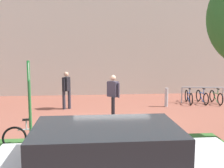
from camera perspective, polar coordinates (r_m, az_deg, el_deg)
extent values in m
plane|color=brown|center=(10.17, -0.50, -8.57)|extent=(60.00, 60.00, 0.00)
cube|color=beige|center=(17.10, -2.60, 14.90)|extent=(28.00, 1.20, 10.00)
cube|color=#336028|center=(8.05, -2.11, -12.41)|extent=(7.00, 1.10, 0.16)
cylinder|color=#2D7238|center=(7.87, -16.50, -4.41)|extent=(0.08, 0.08, 2.48)
cube|color=#198C33|center=(7.73, -16.77, 2.57)|extent=(0.07, 0.36, 0.52)
cube|color=white|center=(7.73, -16.77, 2.57)|extent=(0.07, 0.30, 0.44)
torus|color=black|center=(8.29, -19.38, -10.42)|extent=(0.66, 0.19, 0.66)
torus|color=black|center=(8.30, -12.22, -10.13)|extent=(0.66, 0.19, 0.66)
cylinder|color=silver|center=(8.22, -15.85, -8.84)|extent=(0.83, 0.20, 0.04)
cylinder|color=silver|center=(8.29, -15.09, -10.49)|extent=(0.60, 0.16, 0.44)
cylinder|color=silver|center=(8.19, -17.18, -8.08)|extent=(0.04, 0.04, 0.28)
cube|color=black|center=(8.14, -17.22, -7.00)|extent=(0.21, 0.12, 0.05)
cylinder|color=silver|center=(8.16, -13.18, -6.96)|extent=(0.12, 0.42, 0.04)
cylinder|color=#99999E|center=(14.57, 14.12, -2.23)|extent=(0.06, 0.06, 0.80)
cylinder|color=#99999E|center=(15.10, 21.78, -2.20)|extent=(0.06, 0.06, 0.80)
cylinder|color=#99999E|center=(14.74, 18.08, -0.69)|extent=(2.04, 0.36, 0.06)
torus|color=black|center=(14.16, 15.90, -2.96)|extent=(0.13, 0.61, 0.61)
torus|color=black|center=(15.06, 15.03, -2.31)|extent=(0.13, 0.61, 0.61)
cylinder|color=#194CA5|center=(14.58, 15.48, -1.84)|extent=(0.13, 0.77, 0.03)
cylinder|color=#194CA5|center=(14.70, 15.37, -2.68)|extent=(0.10, 0.56, 0.40)
cylinder|color=#194CA5|center=(14.40, 15.66, -1.52)|extent=(0.03, 0.03, 0.26)
cube|color=black|center=(14.38, 15.68, -0.94)|extent=(0.10, 0.19, 0.05)
cylinder|color=#194CA5|center=(14.88, 15.19, -0.71)|extent=(0.39, 0.08, 0.04)
torus|color=black|center=(14.40, 18.72, -2.91)|extent=(0.06, 0.61, 0.61)
torus|color=black|center=(15.25, 17.31, -2.28)|extent=(0.06, 0.61, 0.61)
cylinder|color=#194CA5|center=(14.79, 18.03, -1.81)|extent=(0.04, 0.77, 0.03)
cylinder|color=#194CA5|center=(14.91, 17.85, -2.64)|extent=(0.04, 0.56, 0.40)
cylinder|color=#194CA5|center=(14.62, 18.30, -1.49)|extent=(0.03, 0.03, 0.26)
cube|color=black|center=(14.60, 18.33, -0.92)|extent=(0.07, 0.18, 0.05)
cylinder|color=#194CA5|center=(15.08, 17.54, -0.69)|extent=(0.39, 0.04, 0.04)
torus|color=black|center=(14.56, 21.33, -2.91)|extent=(0.07, 0.61, 0.61)
torus|color=black|center=(15.40, 19.84, -2.29)|extent=(0.07, 0.61, 0.61)
cylinder|color=#1E7233|center=(14.94, 20.60, -1.83)|extent=(0.05, 0.77, 0.03)
cylinder|color=#1E7233|center=(15.06, 20.41, -2.65)|extent=(0.04, 0.56, 0.40)
cylinder|color=#1E7233|center=(14.78, 20.89, -1.51)|extent=(0.03, 0.03, 0.26)
cube|color=black|center=(14.75, 20.92, -0.95)|extent=(0.08, 0.19, 0.05)
cylinder|color=#1E7233|center=(15.23, 20.09, -0.73)|extent=(0.39, 0.04, 0.04)
cylinder|color=#ADADB2|center=(13.49, 11.10, -2.70)|extent=(0.16, 0.16, 0.90)
cylinder|color=black|center=(11.12, 0.22, -4.90)|extent=(0.14, 0.14, 0.85)
cylinder|color=black|center=(11.43, 0.25, -4.55)|extent=(0.14, 0.14, 0.85)
cube|color=#383342|center=(11.14, 0.23, -1.03)|extent=(0.46, 0.44, 0.62)
cylinder|color=#383342|center=(11.00, 1.35, -1.30)|extent=(0.09, 0.09, 0.59)
cylinder|color=#383342|center=(11.29, -0.85, -1.07)|extent=(0.09, 0.09, 0.59)
sphere|color=tan|center=(11.08, 0.24, 1.27)|extent=(0.22, 0.22, 0.22)
cylinder|color=#2D2D38|center=(12.88, -9.84, -3.27)|extent=(0.14, 0.14, 0.85)
cylinder|color=#2D2D38|center=(12.97, -8.75, -3.17)|extent=(0.14, 0.14, 0.85)
cube|color=black|center=(12.81, -9.36, 0.01)|extent=(0.36, 0.46, 0.62)
cylinder|color=black|center=(12.58, -9.84, -0.28)|extent=(0.09, 0.09, 0.59)
cylinder|color=black|center=(13.05, -8.90, 0.02)|extent=(0.09, 0.09, 0.59)
sphere|color=tan|center=(12.76, -9.41, 2.01)|extent=(0.22, 0.22, 0.22)
cube|color=#1E2328|center=(4.72, -1.16, -11.91)|extent=(2.41, 1.59, 0.56)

